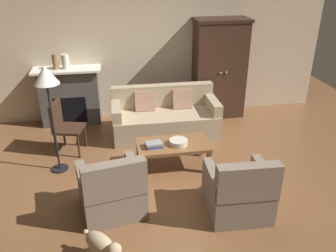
{
  "coord_description": "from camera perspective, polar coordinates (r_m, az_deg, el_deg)",
  "views": [
    {
      "loc": [
        -0.76,
        -4.31,
        3.01
      ],
      "look_at": [
        0.1,
        0.7,
        0.55
      ],
      "focal_mm": 37.6,
      "sensor_mm": 36.0,
      "label": 1
    }
  ],
  "objects": [
    {
      "name": "floor_lamp",
      "position": [
        5.2,
        -19.11,
        6.83
      ],
      "size": [
        0.36,
        0.36,
        1.66
      ],
      "color": "black",
      "rests_on": "ground"
    },
    {
      "name": "fruit_bowl",
      "position": [
        5.35,
        1.71,
        -2.63
      ],
      "size": [
        0.28,
        0.28,
        0.08
      ],
      "primitive_type": "cylinder",
      "color": "beige",
      "rests_on": "coffee_table"
    },
    {
      "name": "book_stack",
      "position": [
        5.28,
        -2.26,
        -3.02
      ],
      "size": [
        0.27,
        0.2,
        0.08
      ],
      "color": "#38569E",
      "rests_on": "coffee_table"
    },
    {
      "name": "side_chair_wooden",
      "position": [
        6.05,
        -16.57,
        0.31
      ],
      "size": [
        0.54,
        0.54,
        0.9
      ],
      "color": "#382319",
      "rests_on": "ground"
    },
    {
      "name": "fireplace",
      "position": [
        7.09,
        -15.61,
        4.71
      ],
      "size": [
        1.26,
        0.48,
        1.12
      ],
      "color": "#4C4947",
      "rests_on": "ground"
    },
    {
      "name": "back_wall",
      "position": [
        7.08,
        -3.45,
        12.66
      ],
      "size": [
        7.2,
        0.1,
        2.8
      ],
      "primitive_type": "cube",
      "color": "beige",
      "rests_on": "ground"
    },
    {
      "name": "armoire",
      "position": [
        7.17,
        8.29,
        9.16
      ],
      "size": [
        1.06,
        0.57,
        1.96
      ],
      "color": "#382319",
      "rests_on": "ground"
    },
    {
      "name": "ground_plane",
      "position": [
        5.31,
        0.18,
        -8.69
      ],
      "size": [
        9.6,
        9.6,
        0.0
      ],
      "primitive_type": "plane",
      "color": "brown"
    },
    {
      "name": "dog",
      "position": [
        4.0,
        -10.7,
        -18.42
      ],
      "size": [
        0.44,
        0.47,
        0.39
      ],
      "color": "tan",
      "rests_on": "ground"
    },
    {
      "name": "armchair_near_left",
      "position": [
        4.6,
        -9.07,
        -10.39
      ],
      "size": [
        0.89,
        0.9,
        0.88
      ],
      "color": "#756656",
      "rests_on": "ground"
    },
    {
      "name": "mantel_vase_bronze",
      "position": [
        6.88,
        -17.81,
        9.9
      ],
      "size": [
        0.1,
        0.1,
        0.28
      ],
      "primitive_type": "cylinder",
      "color": "olive",
      "rests_on": "fireplace"
    },
    {
      "name": "mantel_vase_cream",
      "position": [
        6.86,
        -16.3,
        10.0
      ],
      "size": [
        0.13,
        0.13,
        0.27
      ],
      "primitive_type": "cylinder",
      "color": "beige",
      "rests_on": "fireplace"
    },
    {
      "name": "armchair_near_right",
      "position": [
        4.61,
        11.4,
        -10.53
      ],
      "size": [
        0.81,
        0.8,
        0.88
      ],
      "color": "#756656",
      "rests_on": "ground"
    },
    {
      "name": "coffee_table",
      "position": [
        5.42,
        0.77,
        -3.33
      ],
      "size": [
        1.1,
        0.6,
        0.42
      ],
      "color": "brown",
      "rests_on": "ground"
    },
    {
      "name": "couch",
      "position": [
        6.5,
        -0.51,
        1.37
      ],
      "size": [
        1.93,
        0.87,
        0.86
      ],
      "color": "tan",
      "rests_on": "ground"
    }
  ]
}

